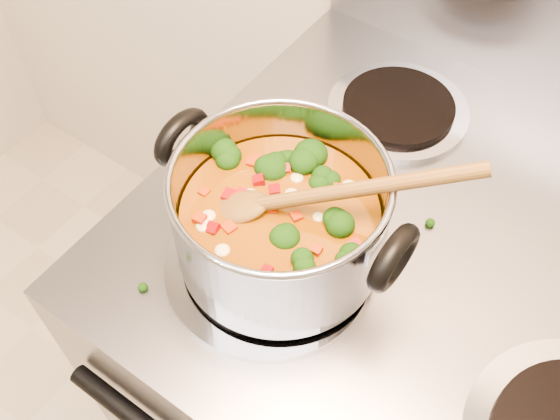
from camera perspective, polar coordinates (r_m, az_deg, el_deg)
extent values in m
cube|color=gray|center=(1.16, 11.67, -16.29)|extent=(0.78, 0.68, 0.92)
cylinder|color=#A5A5AD|center=(0.71, -1.09, -5.01)|extent=(0.24, 0.24, 0.01)
cylinder|color=black|center=(0.71, -1.10, -4.66)|extent=(0.18, 0.18, 0.01)
cylinder|color=#A5A5AD|center=(0.89, 10.72, 8.95)|extent=(0.19, 0.19, 0.01)
cylinder|color=black|center=(0.88, 10.80, 9.32)|extent=(0.15, 0.15, 0.01)
cylinder|color=#9999A1|center=(0.66, 0.00, -0.57)|extent=(0.23, 0.23, 0.12)
torus|color=#9999A1|center=(0.61, 0.00, 2.83)|extent=(0.23, 0.23, 0.01)
cylinder|color=brown|center=(0.68, 0.00, -1.82)|extent=(0.21, 0.21, 0.07)
torus|color=black|center=(0.69, -8.95, 6.57)|extent=(0.02, 0.08, 0.08)
torus|color=black|center=(0.59, 10.36, -4.33)|extent=(0.02, 0.08, 0.08)
ellipsoid|color=black|center=(0.65, -5.49, -0.48)|extent=(0.04, 0.04, 0.03)
ellipsoid|color=black|center=(0.62, 0.60, -3.18)|extent=(0.04, 0.04, 0.03)
ellipsoid|color=black|center=(0.66, 7.86, 0.04)|extent=(0.04, 0.04, 0.03)
ellipsoid|color=black|center=(0.71, 0.51, 5.90)|extent=(0.04, 0.04, 0.03)
ellipsoid|color=black|center=(0.62, 0.64, -3.24)|extent=(0.04, 0.04, 0.03)
ellipsoid|color=black|center=(0.64, 7.19, -1.44)|extent=(0.04, 0.04, 0.03)
ellipsoid|color=black|center=(0.69, 5.74, 4.00)|extent=(0.04, 0.04, 0.03)
ellipsoid|color=black|center=(0.67, -4.84, 2.50)|extent=(0.04, 0.04, 0.03)
ellipsoid|color=black|center=(0.65, -5.09, -0.11)|extent=(0.04, 0.04, 0.03)
ellipsoid|color=#901305|center=(0.68, -1.57, 3.05)|extent=(0.01, 0.01, 0.01)
ellipsoid|color=#901305|center=(0.70, -3.67, 5.00)|extent=(0.01, 0.01, 0.01)
ellipsoid|color=#901305|center=(0.61, 0.44, -5.47)|extent=(0.01, 0.01, 0.01)
ellipsoid|color=#901305|center=(0.70, 0.30, 4.72)|extent=(0.01, 0.01, 0.01)
ellipsoid|color=#901305|center=(0.62, 2.88, -3.77)|extent=(0.01, 0.01, 0.01)
ellipsoid|color=#901305|center=(0.71, -1.24, 5.73)|extent=(0.01, 0.01, 0.01)
ellipsoid|color=#901305|center=(0.68, 1.99, 3.69)|extent=(0.01, 0.01, 0.01)
ellipsoid|color=#901305|center=(0.70, -1.24, 5.49)|extent=(0.01, 0.01, 0.01)
ellipsoid|color=#901305|center=(0.70, 0.65, 5.29)|extent=(0.01, 0.01, 0.01)
ellipsoid|color=#901305|center=(0.70, 3.10, 5.03)|extent=(0.01, 0.01, 0.01)
ellipsoid|color=#901305|center=(0.65, -4.62, -0.49)|extent=(0.01, 0.01, 0.01)
ellipsoid|color=#A72C09|center=(0.66, 4.74, 0.96)|extent=(0.01, 0.01, 0.01)
ellipsoid|color=#A72C09|center=(0.67, 4.37, 1.66)|extent=(0.01, 0.01, 0.01)
ellipsoid|color=#A72C09|center=(0.65, 0.44, 0.05)|extent=(0.01, 0.01, 0.01)
ellipsoid|color=#A72C09|center=(0.60, 2.06, -6.41)|extent=(0.01, 0.01, 0.01)
ellipsoid|color=#A72C09|center=(0.67, 4.53, 1.59)|extent=(0.01, 0.01, 0.01)
ellipsoid|color=#A72C09|center=(0.63, 6.60, -2.98)|extent=(0.01, 0.01, 0.01)
ellipsoid|color=#A72C09|center=(0.66, 6.20, 0.50)|extent=(0.01, 0.01, 0.01)
ellipsoid|color=#A72C09|center=(0.63, 5.92, -3.28)|extent=(0.01, 0.01, 0.01)
ellipsoid|color=#A72C09|center=(0.65, -7.56, -1.11)|extent=(0.01, 0.01, 0.01)
ellipsoid|color=#A72C09|center=(0.64, -2.41, -0.63)|extent=(0.01, 0.01, 0.01)
ellipsoid|color=#A72C09|center=(0.67, -3.24, 1.93)|extent=(0.01, 0.01, 0.01)
ellipsoid|color=beige|center=(0.61, 2.26, -5.51)|extent=(0.02, 0.02, 0.01)
ellipsoid|color=beige|center=(0.67, -6.50, 1.79)|extent=(0.02, 0.02, 0.01)
ellipsoid|color=beige|center=(0.67, 3.01, 2.31)|extent=(0.02, 0.02, 0.01)
ellipsoid|color=beige|center=(0.67, -2.52, 2.30)|extent=(0.02, 0.02, 0.01)
ellipsoid|color=beige|center=(0.61, 2.54, -6.10)|extent=(0.02, 0.02, 0.01)
ellipsoid|color=beige|center=(0.62, 1.77, -4.44)|extent=(0.02, 0.02, 0.01)
ellipsoid|color=beige|center=(0.65, 5.28, 0.27)|extent=(0.02, 0.02, 0.01)
ellipsoid|color=beige|center=(0.68, -2.77, 2.81)|extent=(0.02, 0.02, 0.01)
ellipsoid|color=beige|center=(0.66, -7.31, 0.20)|extent=(0.02, 0.02, 0.01)
ellipsoid|color=brown|center=(0.66, -3.92, 0.21)|extent=(0.09, 0.08, 0.04)
cylinder|color=brown|center=(0.62, 6.89, 1.87)|extent=(0.22, 0.13, 0.10)
ellipsoid|color=black|center=(0.78, -14.10, -0.41)|extent=(0.01, 0.01, 0.01)
ellipsoid|color=black|center=(0.81, -9.21, 4.07)|extent=(0.01, 0.01, 0.01)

